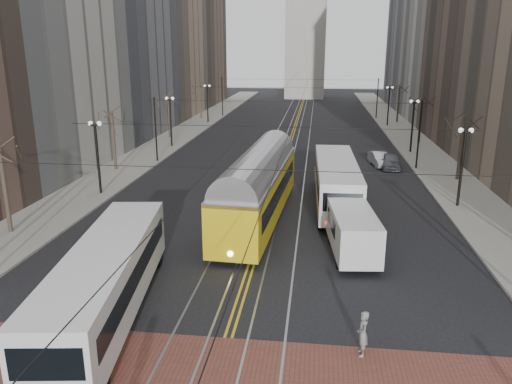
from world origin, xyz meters
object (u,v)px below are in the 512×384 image
(transit_bus, at_px, (107,283))
(sedan_silver, at_px, (380,159))
(streetcar, at_px, (258,193))
(sedan_grey, at_px, (391,161))
(cargo_van, at_px, (353,235))
(pedestrian_b, at_px, (363,334))
(rear_bus, at_px, (336,184))

(transit_bus, xyz_separation_m, sedan_silver, (14.96, 31.17, -0.95))
(streetcar, xyz_separation_m, sedan_grey, (11.00, 16.68, -1.15))
(cargo_van, bearing_deg, streetcar, 131.77)
(cargo_van, xyz_separation_m, pedestrian_b, (-0.20, -9.51, -0.37))
(transit_bus, relative_size, sedan_silver, 3.18)
(transit_bus, height_order, sedan_grey, transit_bus)
(cargo_van, bearing_deg, pedestrian_b, -97.03)
(transit_bus, xyz_separation_m, cargo_van, (10.86, 8.01, -0.33))
(rear_bus, relative_size, pedestrian_b, 7.14)
(sedan_silver, bearing_deg, transit_bus, -125.31)
(streetcar, xyz_separation_m, sedan_silver, (10.06, 17.72, -1.23))
(pedestrian_b, bearing_deg, sedan_grey, 165.60)
(streetcar, xyz_separation_m, cargo_van, (5.96, -5.45, -0.61))
(rear_bus, distance_m, cargo_van, 9.36)
(transit_bus, relative_size, cargo_van, 2.22)
(sedan_grey, height_order, sedan_silver, sedan_grey)
(streetcar, height_order, rear_bus, streetcar)
(streetcar, relative_size, pedestrian_b, 8.90)
(sedan_grey, bearing_deg, pedestrian_b, -95.76)
(sedan_grey, bearing_deg, rear_bus, -110.33)
(transit_bus, distance_m, streetcar, 14.32)
(sedan_silver, bearing_deg, cargo_van, -109.71)
(streetcar, bearing_deg, transit_bus, -106.33)
(rear_bus, xyz_separation_m, sedan_grey, (5.70, 12.80, -0.93))
(sedan_grey, bearing_deg, streetcar, -119.75)
(cargo_van, bearing_deg, rear_bus, 88.21)
(sedan_grey, relative_size, pedestrian_b, 2.43)
(streetcar, height_order, pedestrian_b, streetcar)
(streetcar, relative_size, cargo_van, 2.76)
(transit_bus, distance_m, cargo_van, 13.50)
(streetcar, relative_size, sedan_silver, 3.95)
(transit_bus, height_order, cargo_van, transit_bus)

